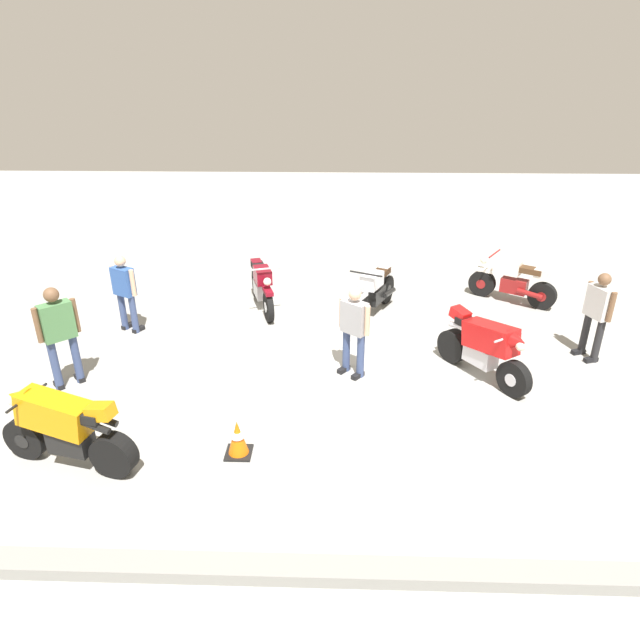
{
  "coord_description": "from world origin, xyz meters",
  "views": [
    {
      "loc": [
        0.02,
        8.65,
        4.79
      ],
      "look_at": [
        0.29,
        -0.16,
        0.75
      ],
      "focal_mm": 30.66,
      "sensor_mm": 36.0,
      "label": 1
    }
  ],
  "objects_px": {
    "motorcycle_orange_sportbike": "(64,427)",
    "person_in_white_shirt": "(597,311)",
    "person_in_green_shirt": "(59,331)",
    "motorcycle_maroon_cruiser": "(262,286)",
    "person_in_blue_shirt": "(125,290)",
    "motorcycle_silver_cruiser": "(375,291)",
    "motorcycle_red_sportbike": "(485,346)",
    "motorcycle_cream_vintage": "(513,282)",
    "traffic_cone": "(238,438)",
    "person_in_gray_shirt": "(354,327)"
  },
  "relations": [
    {
      "from": "traffic_cone",
      "to": "motorcycle_maroon_cruiser",
      "type": "bearing_deg",
      "value": -86.51
    },
    {
      "from": "person_in_gray_shirt",
      "to": "traffic_cone",
      "type": "height_order",
      "value": "person_in_gray_shirt"
    },
    {
      "from": "motorcycle_maroon_cruiser",
      "to": "motorcycle_cream_vintage",
      "type": "height_order",
      "value": "motorcycle_maroon_cruiser"
    },
    {
      "from": "person_in_gray_shirt",
      "to": "person_in_blue_shirt",
      "type": "height_order",
      "value": "person_in_gray_shirt"
    },
    {
      "from": "motorcycle_red_sportbike",
      "to": "person_in_blue_shirt",
      "type": "height_order",
      "value": "person_in_blue_shirt"
    },
    {
      "from": "person_in_green_shirt",
      "to": "person_in_white_shirt",
      "type": "height_order",
      "value": "person_in_green_shirt"
    },
    {
      "from": "motorcycle_red_sportbike",
      "to": "motorcycle_cream_vintage",
      "type": "distance_m",
      "value": 3.69
    },
    {
      "from": "traffic_cone",
      "to": "motorcycle_orange_sportbike",
      "type": "bearing_deg",
      "value": 7.6
    },
    {
      "from": "person_in_blue_shirt",
      "to": "motorcycle_maroon_cruiser",
      "type": "bearing_deg",
      "value": -34.82
    },
    {
      "from": "person_in_green_shirt",
      "to": "motorcycle_silver_cruiser",
      "type": "bearing_deg",
      "value": -103.75
    },
    {
      "from": "motorcycle_cream_vintage",
      "to": "person_in_white_shirt",
      "type": "bearing_deg",
      "value": 137.44
    },
    {
      "from": "motorcycle_cream_vintage",
      "to": "person_in_green_shirt",
      "type": "height_order",
      "value": "person_in_green_shirt"
    },
    {
      "from": "motorcycle_cream_vintage",
      "to": "traffic_cone",
      "type": "bearing_deg",
      "value": 79.82
    },
    {
      "from": "motorcycle_red_sportbike",
      "to": "person_in_green_shirt",
      "type": "bearing_deg",
      "value": -119.69
    },
    {
      "from": "person_in_blue_shirt",
      "to": "person_in_white_shirt",
      "type": "xyz_separation_m",
      "value": [
        -8.74,
        0.86,
        0.03
      ]
    },
    {
      "from": "motorcycle_orange_sportbike",
      "to": "person_in_gray_shirt",
      "type": "bearing_deg",
      "value": -132.93
    },
    {
      "from": "motorcycle_orange_sportbike",
      "to": "person_in_gray_shirt",
      "type": "relative_size",
      "value": 1.23
    },
    {
      "from": "motorcycle_maroon_cruiser",
      "to": "person_in_white_shirt",
      "type": "relative_size",
      "value": 1.25
    },
    {
      "from": "motorcycle_silver_cruiser",
      "to": "person_in_green_shirt",
      "type": "distance_m",
      "value": 6.09
    },
    {
      "from": "motorcycle_orange_sportbike",
      "to": "person_in_blue_shirt",
      "type": "height_order",
      "value": "person_in_blue_shirt"
    },
    {
      "from": "traffic_cone",
      "to": "person_in_white_shirt",
      "type": "bearing_deg",
      "value": -153.49
    },
    {
      "from": "person_in_gray_shirt",
      "to": "traffic_cone",
      "type": "relative_size",
      "value": 2.99
    },
    {
      "from": "motorcycle_maroon_cruiser",
      "to": "motorcycle_silver_cruiser",
      "type": "relative_size",
      "value": 1.05
    },
    {
      "from": "person_in_gray_shirt",
      "to": "person_in_white_shirt",
      "type": "xyz_separation_m",
      "value": [
        -4.3,
        -0.71,
        0.03
      ]
    },
    {
      "from": "motorcycle_silver_cruiser",
      "to": "person_in_blue_shirt",
      "type": "distance_m",
      "value": 5.06
    },
    {
      "from": "motorcycle_maroon_cruiser",
      "to": "motorcycle_silver_cruiser",
      "type": "xyz_separation_m",
      "value": [
        -2.43,
        0.27,
        0.0
      ]
    },
    {
      "from": "person_in_green_shirt",
      "to": "traffic_cone",
      "type": "height_order",
      "value": "person_in_green_shirt"
    },
    {
      "from": "motorcycle_silver_cruiser",
      "to": "motorcycle_cream_vintage",
      "type": "distance_m",
      "value": 3.23
    },
    {
      "from": "motorcycle_silver_cruiser",
      "to": "motorcycle_orange_sportbike",
      "type": "relative_size",
      "value": 0.99
    },
    {
      "from": "motorcycle_maroon_cruiser",
      "to": "person_in_blue_shirt",
      "type": "height_order",
      "value": "person_in_blue_shirt"
    },
    {
      "from": "motorcycle_orange_sportbike",
      "to": "person_in_white_shirt",
      "type": "relative_size",
      "value": 1.19
    },
    {
      "from": "person_in_blue_shirt",
      "to": "motorcycle_red_sportbike",
      "type": "bearing_deg",
      "value": -75.12
    },
    {
      "from": "person_in_gray_shirt",
      "to": "person_in_blue_shirt",
      "type": "relative_size",
      "value": 1.0
    },
    {
      "from": "motorcycle_cream_vintage",
      "to": "person_in_gray_shirt",
      "type": "distance_m",
      "value": 4.95
    },
    {
      "from": "motorcycle_red_sportbike",
      "to": "person_in_white_shirt",
      "type": "relative_size",
      "value": 1.06
    },
    {
      "from": "motorcycle_red_sportbike",
      "to": "traffic_cone",
      "type": "bearing_deg",
      "value": -93.82
    },
    {
      "from": "motorcycle_maroon_cruiser",
      "to": "motorcycle_cream_vintage",
      "type": "xyz_separation_m",
      "value": [
        -5.57,
        -0.5,
        -0.03
      ]
    },
    {
      "from": "motorcycle_cream_vintage",
      "to": "person_in_blue_shirt",
      "type": "bearing_deg",
      "value": 45.44
    },
    {
      "from": "motorcycle_silver_cruiser",
      "to": "person_in_gray_shirt",
      "type": "bearing_deg",
      "value": 14.89
    },
    {
      "from": "person_in_blue_shirt",
      "to": "person_in_green_shirt",
      "type": "bearing_deg",
      "value": -158.9
    },
    {
      "from": "motorcycle_orange_sportbike",
      "to": "person_in_green_shirt",
      "type": "xyz_separation_m",
      "value": [
        0.92,
        -1.99,
        0.41
      ]
    },
    {
      "from": "person_in_gray_shirt",
      "to": "motorcycle_silver_cruiser",
      "type": "bearing_deg",
      "value": -151.47
    },
    {
      "from": "motorcycle_red_sportbike",
      "to": "person_in_blue_shirt",
      "type": "bearing_deg",
      "value": -137.45
    },
    {
      "from": "motorcycle_maroon_cruiser",
      "to": "person_in_green_shirt",
      "type": "relative_size",
      "value": 1.16
    },
    {
      "from": "motorcycle_silver_cruiser",
      "to": "person_in_green_shirt",
      "type": "xyz_separation_m",
      "value": [
        5.23,
        3.09,
        0.48
      ]
    },
    {
      "from": "motorcycle_maroon_cruiser",
      "to": "motorcycle_cream_vintage",
      "type": "bearing_deg",
      "value": 77.45
    },
    {
      "from": "person_in_green_shirt",
      "to": "motorcycle_cream_vintage",
      "type": "bearing_deg",
      "value": -109.57
    },
    {
      "from": "motorcycle_cream_vintage",
      "to": "person_in_white_shirt",
      "type": "height_order",
      "value": "person_in_white_shirt"
    },
    {
      "from": "person_in_green_shirt",
      "to": "person_in_gray_shirt",
      "type": "bearing_deg",
      "value": -127.85
    },
    {
      "from": "motorcycle_maroon_cruiser",
      "to": "motorcycle_cream_vintage",
      "type": "relative_size",
      "value": 1.18
    }
  ]
}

